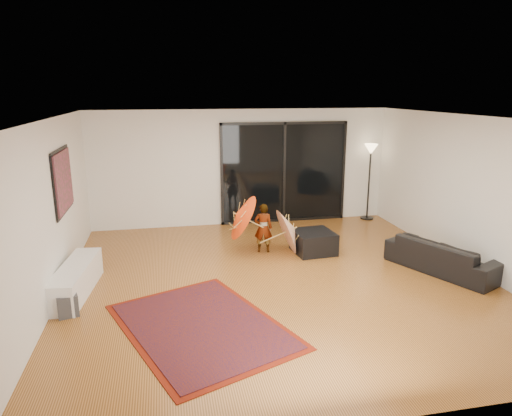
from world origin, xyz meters
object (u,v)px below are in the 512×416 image
object	(u,v)px
media_console	(76,280)
ottoman	(313,242)
sofa	(443,256)
child	(263,228)

from	to	relation	value
media_console	ottoman	distance (m)	4.39
media_console	ottoman	world-z (taller)	media_console
media_console	sofa	distance (m)	6.21
media_console	ottoman	size ratio (longest dim) A/B	2.24
sofa	ottoman	world-z (taller)	sofa
media_console	ottoman	xyz separation A→B (m)	(4.26, 1.06, -0.02)
ottoman	child	xyz separation A→B (m)	(-0.97, 0.23, 0.28)
sofa	child	world-z (taller)	child
media_console	child	xyz separation A→B (m)	(3.30, 1.29, 0.26)
ottoman	child	bearing A→B (deg)	166.53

